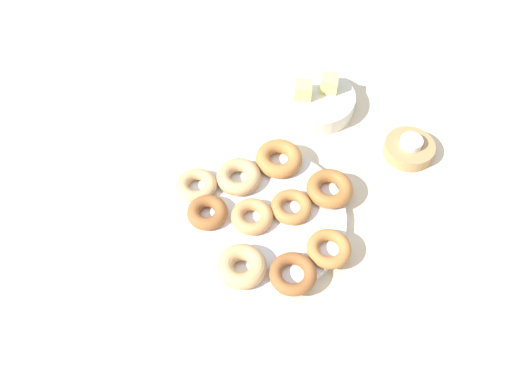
% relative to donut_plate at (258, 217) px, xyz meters
% --- Properties ---
extents(ground_plane, '(2.40, 2.40, 0.00)m').
position_rel_donut_plate_xyz_m(ground_plane, '(0.00, 0.00, -0.01)').
color(ground_plane, beige).
extents(donut_plate, '(0.34, 0.34, 0.02)m').
position_rel_donut_plate_xyz_m(donut_plate, '(0.00, 0.00, 0.00)').
color(donut_plate, silver).
rests_on(donut_plate, ground_plane).
extents(donut_0, '(0.11, 0.11, 0.03)m').
position_rel_donut_plate_xyz_m(donut_0, '(-0.05, -0.11, 0.02)').
color(donut_0, tan).
rests_on(donut_0, donut_plate).
extents(donut_1, '(0.11, 0.11, 0.03)m').
position_rel_donut_plate_xyz_m(donut_1, '(-0.03, 0.08, 0.02)').
color(donut_1, tan).
rests_on(donut_1, donut_plate).
extents(donut_2, '(0.09, 0.09, 0.02)m').
position_rel_donut_plate_xyz_m(donut_2, '(-0.09, 0.01, 0.02)').
color(donut_2, '#995B2D').
rests_on(donut_2, donut_plate).
extents(donut_3, '(0.12, 0.12, 0.03)m').
position_rel_donut_plate_xyz_m(donut_3, '(0.06, 0.12, 0.02)').
color(donut_3, '#BC7A3D').
rests_on(donut_3, donut_plate).
extents(donut_4, '(0.11, 0.11, 0.02)m').
position_rel_donut_plate_xyz_m(donut_4, '(0.06, 0.00, 0.02)').
color(donut_4, '#BC7A3D').
rests_on(donut_4, donut_plate).
extents(donut_5, '(0.10, 0.10, 0.02)m').
position_rel_donut_plate_xyz_m(donut_5, '(0.11, -0.10, 0.02)').
color(donut_5, '#BC7A3D').
rests_on(donut_5, donut_plate).
extents(donut_6, '(0.11, 0.11, 0.02)m').
position_rel_donut_plate_xyz_m(donut_6, '(-0.01, -0.01, 0.02)').
color(donut_6, tan).
rests_on(donut_6, donut_plate).
extents(donut_7, '(0.09, 0.09, 0.03)m').
position_rel_donut_plate_xyz_m(donut_7, '(0.14, 0.03, 0.02)').
color(donut_7, '#AD6B33').
rests_on(donut_7, donut_plate).
extents(donut_8, '(0.12, 0.12, 0.02)m').
position_rel_donut_plate_xyz_m(donut_8, '(0.04, -0.14, 0.02)').
color(donut_8, '#995B2D').
rests_on(donut_8, donut_plate).
extents(donut_9, '(0.11, 0.11, 0.02)m').
position_rel_donut_plate_xyz_m(donut_9, '(-0.11, 0.07, 0.02)').
color(donut_9, tan).
rests_on(donut_9, donut_plate).
extents(candle_holder, '(0.10, 0.10, 0.03)m').
position_rel_donut_plate_xyz_m(candle_holder, '(0.33, 0.12, 0.01)').
color(candle_holder, tan).
rests_on(candle_holder, ground_plane).
extents(tealight, '(0.05, 0.05, 0.01)m').
position_rel_donut_plate_xyz_m(tealight, '(0.33, 0.12, 0.03)').
color(tealight, silver).
rests_on(tealight, candle_holder).
extents(fruit_bowl, '(0.17, 0.17, 0.04)m').
position_rel_donut_plate_xyz_m(fruit_bowl, '(0.17, 0.28, 0.01)').
color(fruit_bowl, silver).
rests_on(fruit_bowl, ground_plane).
extents(melon_chunk_left, '(0.04, 0.04, 0.04)m').
position_rel_donut_plate_xyz_m(melon_chunk_left, '(0.14, 0.28, 0.05)').
color(melon_chunk_left, '#DBD67A').
rests_on(melon_chunk_left, fruit_bowl).
extents(melon_chunk_right, '(0.05, 0.05, 0.04)m').
position_rel_donut_plate_xyz_m(melon_chunk_right, '(0.20, 0.29, 0.05)').
color(melon_chunk_right, '#DBD67A').
rests_on(melon_chunk_right, fruit_bowl).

